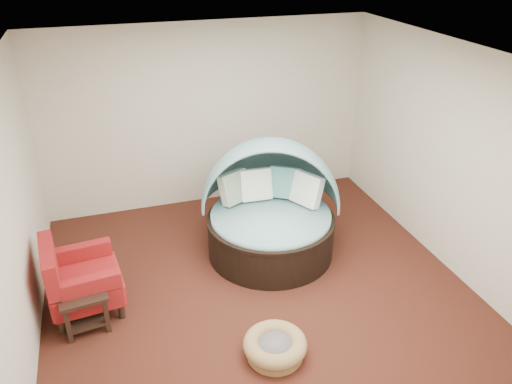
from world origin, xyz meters
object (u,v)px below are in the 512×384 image
object	(u,v)px
pet_basket	(275,346)
side_table	(84,303)
red_armchair	(79,279)
canopy_daybed	(271,203)

from	to	relation	value
pet_basket	side_table	bearing A→B (deg)	150.10
pet_basket	red_armchair	distance (m)	2.32
pet_basket	side_table	world-z (taller)	side_table
red_armchair	side_table	distance (m)	0.32
side_table	red_armchair	bearing A→B (deg)	96.85
canopy_daybed	side_table	bearing A→B (deg)	-143.86
canopy_daybed	pet_basket	xyz separation A→B (m)	(-0.60, -1.87, -0.60)
red_armchair	canopy_daybed	bearing A→B (deg)	6.09
side_table	canopy_daybed	bearing A→B (deg)	18.55
canopy_daybed	pet_basket	bearing A→B (deg)	-90.14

